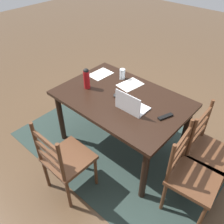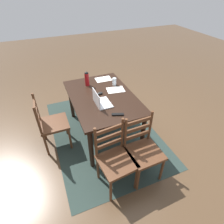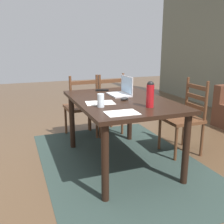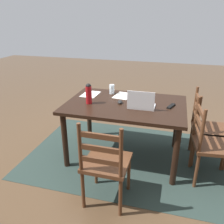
% 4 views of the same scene
% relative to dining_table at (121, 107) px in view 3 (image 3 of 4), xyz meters
% --- Properties ---
extents(ground_plane, '(14.00, 14.00, 0.00)m').
position_rel_dining_table_xyz_m(ground_plane, '(0.00, 0.00, -0.68)').
color(ground_plane, brown).
extents(area_rug, '(2.59, 1.78, 0.01)m').
position_rel_dining_table_xyz_m(area_rug, '(0.00, 0.00, -0.68)').
color(area_rug, '#283833').
rests_on(area_rug, ground).
extents(dining_table, '(1.49, 1.01, 0.78)m').
position_rel_dining_table_xyz_m(dining_table, '(0.00, 0.00, 0.00)').
color(dining_table, black).
rests_on(dining_table, ground).
extents(chair_far_head, '(0.44, 0.44, 0.95)m').
position_rel_dining_table_xyz_m(chair_far_head, '(0.00, 0.88, -0.22)').
color(chair_far_head, '#56331E').
rests_on(chair_far_head, ground).
extents(chair_left_near, '(0.46, 0.46, 0.95)m').
position_rel_dining_table_xyz_m(chair_left_near, '(-1.03, -0.20, -0.22)').
color(chair_left_near, '#56331E').
rests_on(chair_left_near, ground).
extents(chair_left_far, '(0.48, 0.48, 0.95)m').
position_rel_dining_table_xyz_m(chair_left_far, '(-1.03, 0.21, -0.22)').
color(chair_left_far, '#56331E').
rests_on(chair_left_far, ground).
extents(laptop, '(0.32, 0.22, 0.23)m').
position_rel_dining_table_xyz_m(laptop, '(-0.22, 0.11, 0.15)').
color(laptop, silver).
rests_on(laptop, dining_table).
extents(water_bottle, '(0.08, 0.08, 0.26)m').
position_rel_dining_table_xyz_m(water_bottle, '(0.44, 0.12, 0.23)').
color(water_bottle, '#A81419').
rests_on(water_bottle, dining_table).
extents(drinking_glass, '(0.07, 0.07, 0.13)m').
position_rel_dining_table_xyz_m(drinking_glass, '(0.27, -0.33, 0.16)').
color(drinking_glass, silver).
rests_on(drinking_glass, dining_table).
extents(computer_mouse, '(0.08, 0.11, 0.03)m').
position_rel_dining_table_xyz_m(computer_mouse, '(0.07, 0.02, 0.11)').
color(computer_mouse, black).
rests_on(computer_mouse, dining_table).
extents(tv_remote, '(0.10, 0.17, 0.02)m').
position_rel_dining_table_xyz_m(tv_remote, '(-0.56, -0.03, 0.10)').
color(tv_remote, black).
rests_on(tv_remote, dining_table).
extents(paper_stack_left, '(0.25, 0.32, 0.00)m').
position_rel_dining_table_xyz_m(paper_stack_left, '(0.10, -0.28, 0.10)').
color(paper_stack_left, white).
rests_on(paper_stack_left, dining_table).
extents(paper_stack_right, '(0.22, 0.30, 0.00)m').
position_rel_dining_table_xyz_m(paper_stack_right, '(0.55, -0.22, 0.10)').
color(paper_stack_right, white).
rests_on(paper_stack_right, dining_table).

